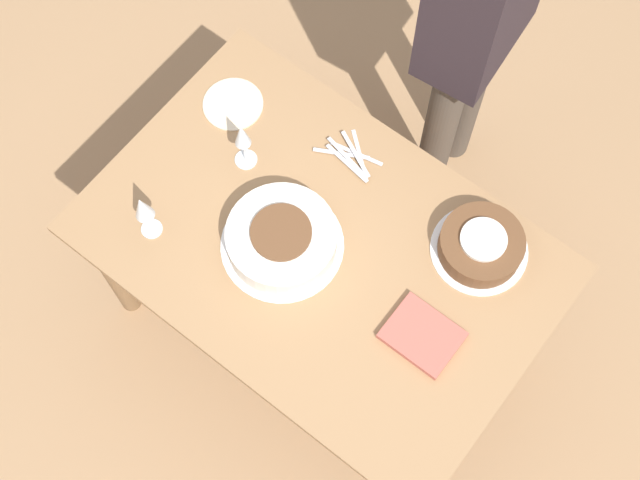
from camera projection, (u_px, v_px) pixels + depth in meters
The scene contains 10 objects.
ground_plane at pixel (320, 321), 3.21m from camera, with size 12.00×12.00×0.00m, color #A87F56.
dining_table at pixel (320, 261), 2.65m from camera, with size 1.32×0.87×0.72m.
cake_center_white at pixel (282, 239), 2.50m from camera, with size 0.35×0.35×0.10m.
cake_front_chocolate at pixel (481, 245), 2.50m from camera, with size 0.28×0.28×0.09m.
wine_glass_near at pixel (242, 137), 2.52m from camera, with size 0.07×0.07×0.20m.
wine_glass_far at pixel (143, 209), 2.43m from camera, with size 0.06×0.06×0.20m.
dessert_plate_right at pixel (233, 104), 2.72m from camera, with size 0.19×0.19×0.01m.
fork_pile at pixel (351, 156), 2.64m from camera, with size 0.20×0.14×0.02m.
napkin_stack at pixel (422, 335), 2.43m from camera, with size 0.20×0.16×0.02m.
person_cutting at pixel (484, 1), 2.50m from camera, with size 0.26×0.42×1.68m.
Camera 1 is at (-0.58, 0.75, 3.08)m, focal length 50.00 mm.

